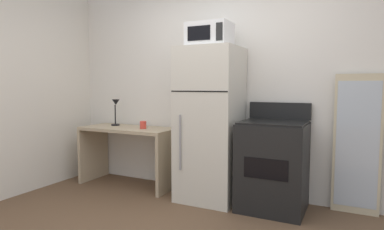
{
  "coord_description": "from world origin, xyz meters",
  "views": [
    {
      "loc": [
        1.35,
        -2.0,
        1.28
      ],
      "look_at": [
        -0.2,
        1.1,
        0.97
      ],
      "focal_mm": 30.56,
      "sensor_mm": 36.0,
      "label": 1
    }
  ],
  "objects_px": {
    "refrigerator": "(210,125)",
    "coffee_mug": "(143,125)",
    "desk_lamp": "(116,108)",
    "leaning_mirror": "(357,145)",
    "microwave": "(210,35)",
    "oven_range": "(273,165)",
    "desk": "(129,144)"
  },
  "relations": [
    {
      "from": "desk_lamp",
      "to": "leaning_mirror",
      "type": "height_order",
      "value": "leaning_mirror"
    },
    {
      "from": "microwave",
      "to": "oven_range",
      "type": "height_order",
      "value": "microwave"
    },
    {
      "from": "desk",
      "to": "refrigerator",
      "type": "distance_m",
      "value": 1.2
    },
    {
      "from": "desk",
      "to": "desk_lamp",
      "type": "height_order",
      "value": "desk_lamp"
    },
    {
      "from": "desk",
      "to": "oven_range",
      "type": "distance_m",
      "value": 1.86
    },
    {
      "from": "refrigerator",
      "to": "coffee_mug",
      "type": "bearing_deg",
      "value": 179.53
    },
    {
      "from": "desk_lamp",
      "to": "coffee_mug",
      "type": "relative_size",
      "value": 3.72
    },
    {
      "from": "coffee_mug",
      "to": "leaning_mirror",
      "type": "distance_m",
      "value": 2.4
    },
    {
      "from": "desk",
      "to": "refrigerator",
      "type": "height_order",
      "value": "refrigerator"
    },
    {
      "from": "desk_lamp",
      "to": "microwave",
      "type": "distance_m",
      "value": 1.65
    },
    {
      "from": "desk_lamp",
      "to": "coffee_mug",
      "type": "distance_m",
      "value": 0.55
    },
    {
      "from": "desk_lamp",
      "to": "oven_range",
      "type": "relative_size",
      "value": 0.32
    },
    {
      "from": "oven_range",
      "to": "coffee_mug",
      "type": "bearing_deg",
      "value": 179.91
    },
    {
      "from": "microwave",
      "to": "desk",
      "type": "bearing_deg",
      "value": 177.47
    },
    {
      "from": "desk_lamp",
      "to": "refrigerator",
      "type": "distance_m",
      "value": 1.42
    },
    {
      "from": "oven_range",
      "to": "leaning_mirror",
      "type": "xyz_separation_m",
      "value": [
        0.77,
        0.26,
        0.23
      ]
    },
    {
      "from": "desk",
      "to": "microwave",
      "type": "xyz_separation_m",
      "value": [
        1.15,
        -0.05,
        1.3
      ]
    },
    {
      "from": "desk",
      "to": "coffee_mug",
      "type": "xyz_separation_m",
      "value": [
        0.24,
        -0.02,
        0.27
      ]
    },
    {
      "from": "refrigerator",
      "to": "microwave",
      "type": "relative_size",
      "value": 3.7
    },
    {
      "from": "desk",
      "to": "leaning_mirror",
      "type": "bearing_deg",
      "value": 5.0
    },
    {
      "from": "desk_lamp",
      "to": "oven_range",
      "type": "height_order",
      "value": "desk_lamp"
    },
    {
      "from": "desk_lamp",
      "to": "leaning_mirror",
      "type": "xyz_separation_m",
      "value": [
        2.89,
        0.16,
        -0.29
      ]
    },
    {
      "from": "microwave",
      "to": "desk_lamp",
      "type": "bearing_deg",
      "value": 175.03
    },
    {
      "from": "refrigerator",
      "to": "microwave",
      "type": "distance_m",
      "value": 0.98
    },
    {
      "from": "leaning_mirror",
      "to": "oven_range",
      "type": "bearing_deg",
      "value": -161.67
    },
    {
      "from": "desk_lamp",
      "to": "microwave",
      "type": "relative_size",
      "value": 0.77
    },
    {
      "from": "desk_lamp",
      "to": "oven_range",
      "type": "bearing_deg",
      "value": -2.62
    },
    {
      "from": "microwave",
      "to": "leaning_mirror",
      "type": "xyz_separation_m",
      "value": [
        1.48,
        0.28,
        -1.13
      ]
    },
    {
      "from": "coffee_mug",
      "to": "oven_range",
      "type": "relative_size",
      "value": 0.09
    },
    {
      "from": "desk",
      "to": "coffee_mug",
      "type": "distance_m",
      "value": 0.36
    },
    {
      "from": "microwave",
      "to": "leaning_mirror",
      "type": "bearing_deg",
      "value": 10.78
    },
    {
      "from": "desk_lamp",
      "to": "leaning_mirror",
      "type": "relative_size",
      "value": 0.25
    }
  ]
}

